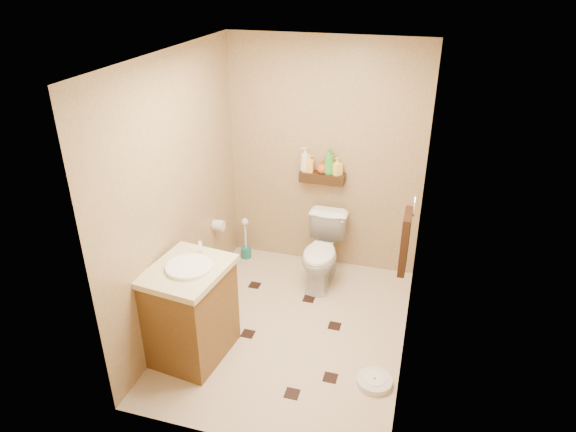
% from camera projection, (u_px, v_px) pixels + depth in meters
% --- Properties ---
extents(ground, '(2.50, 2.50, 0.00)m').
position_uv_depth(ground, '(290.00, 329.00, 4.65)').
color(ground, beige).
rests_on(ground, ground).
extents(wall_back, '(2.00, 0.04, 2.40)m').
position_uv_depth(wall_back, '(324.00, 158.00, 5.18)').
color(wall_back, tan).
rests_on(wall_back, ground).
extents(wall_front, '(2.00, 0.04, 2.40)m').
position_uv_depth(wall_front, '(233.00, 300.00, 3.03)').
color(wall_front, tan).
rests_on(wall_front, ground).
extents(wall_left, '(0.04, 2.50, 2.40)m').
position_uv_depth(wall_left, '(178.00, 196.00, 4.35)').
color(wall_left, tan).
rests_on(wall_left, ground).
extents(wall_right, '(0.04, 2.50, 2.40)m').
position_uv_depth(wall_right, '(418.00, 227.00, 3.86)').
color(wall_right, tan).
rests_on(wall_right, ground).
extents(ceiling, '(2.00, 2.50, 0.02)m').
position_uv_depth(ceiling, '(291.00, 56.00, 3.57)').
color(ceiling, white).
rests_on(ceiling, wall_back).
extents(wall_shelf, '(0.46, 0.14, 0.10)m').
position_uv_depth(wall_shelf, '(322.00, 178.00, 5.19)').
color(wall_shelf, '#331E0D').
rests_on(wall_shelf, wall_back).
extents(floor_accents, '(1.13, 1.42, 0.01)m').
position_uv_depth(floor_accents, '(294.00, 332.00, 4.61)').
color(floor_accents, black).
rests_on(floor_accents, ground).
extents(toilet, '(0.40, 0.69, 0.70)m').
position_uv_depth(toilet, '(322.00, 252.00, 5.18)').
color(toilet, white).
rests_on(toilet, ground).
extents(vanity, '(0.65, 0.75, 0.97)m').
position_uv_depth(vanity, '(191.00, 310.00, 4.19)').
color(vanity, brown).
rests_on(vanity, ground).
extents(bathroom_scale, '(0.32, 0.32, 0.06)m').
position_uv_depth(bathroom_scale, '(374.00, 381.00, 4.04)').
color(bathroom_scale, silver).
rests_on(bathroom_scale, ground).
extents(toilet_brush, '(0.11, 0.11, 0.49)m').
position_uv_depth(toilet_brush, '(246.00, 244.00, 5.69)').
color(toilet_brush, '#1A6A63').
rests_on(toilet_brush, ground).
extents(towel_ring, '(0.12, 0.30, 0.76)m').
position_uv_depth(towel_ring, '(406.00, 239.00, 4.21)').
color(towel_ring, silver).
rests_on(towel_ring, wall_right).
extents(toilet_paper, '(0.12, 0.11, 0.12)m').
position_uv_depth(toilet_paper, '(219.00, 225.00, 5.17)').
color(toilet_paper, silver).
rests_on(toilet_paper, wall_left).
extents(bottle_a, '(0.14, 0.14, 0.26)m').
position_uv_depth(bottle_a, '(305.00, 159.00, 5.16)').
color(bottle_a, silver).
rests_on(bottle_a, wall_shelf).
extents(bottle_b, '(0.08, 0.08, 0.18)m').
position_uv_depth(bottle_b, '(310.00, 163.00, 5.16)').
color(bottle_b, yellow).
rests_on(bottle_b, wall_shelf).
extents(bottle_c, '(0.15, 0.15, 0.14)m').
position_uv_depth(bottle_c, '(322.00, 167.00, 5.14)').
color(bottle_c, '#D04A18').
rests_on(bottle_c, wall_shelf).
extents(bottle_d, '(0.15, 0.15, 0.27)m').
position_uv_depth(bottle_d, '(329.00, 161.00, 5.09)').
color(bottle_d, green).
rests_on(bottle_d, wall_shelf).
extents(bottle_e, '(0.11, 0.11, 0.18)m').
position_uv_depth(bottle_e, '(337.00, 166.00, 5.09)').
color(bottle_e, '#FFDB54').
rests_on(bottle_e, wall_shelf).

